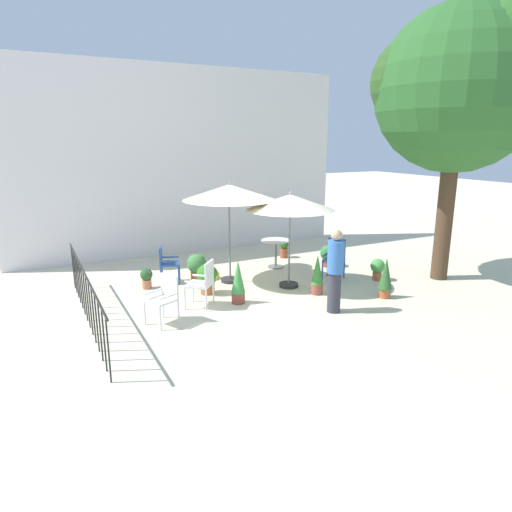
{
  "coord_description": "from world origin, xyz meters",
  "views": [
    {
      "loc": [
        -4.2,
        -8.31,
        3.3
      ],
      "look_at": [
        0.0,
        -0.08,
        0.91
      ],
      "focal_mm": 31.67,
      "sensor_mm": 36.0,
      "label": 1
    }
  ],
  "objects": [
    {
      "name": "standing_person",
      "position": [
        0.97,
        -1.55,
        0.85
      ],
      "size": [
        0.44,
        0.44,
        1.65
      ],
      "color": "#33333D",
      "rests_on": "ground"
    },
    {
      "name": "potted_plant_3",
      "position": [
        2.25,
        2.56,
        0.28
      ],
      "size": [
        0.26,
        0.26,
        0.52
      ],
      "color": "#994C2D",
      "rests_on": "ground"
    },
    {
      "name": "potted_plant_6",
      "position": [
        -0.5,
        -0.25,
        0.47
      ],
      "size": [
        0.29,
        0.29,
        0.92
      ],
      "color": "#974939",
      "rests_on": "ground"
    },
    {
      "name": "potted_plant_5",
      "position": [
        3.16,
        -0.34,
        0.31
      ],
      "size": [
        0.34,
        0.34,
        0.53
      ],
      "color": "#A05934",
      "rests_on": "ground"
    },
    {
      "name": "potted_plant_2",
      "position": [
        -1.97,
        1.56,
        0.27
      ],
      "size": [
        0.28,
        0.28,
        0.47
      ],
      "color": "#BE6E47",
      "rests_on": "ground"
    },
    {
      "name": "patio_umbrella_0",
      "position": [
        -0.06,
        1.17,
        2.11
      ],
      "size": [
        2.14,
        2.14,
        2.37
      ],
      "color": "#2D2D2D",
      "rests_on": "ground"
    },
    {
      "name": "patio_chair_0",
      "position": [
        2.33,
        0.26,
        0.56
      ],
      "size": [
        0.64,
        0.64,
        0.98
      ],
      "color": "#304F9E",
      "rests_on": "ground"
    },
    {
      "name": "patio_chair_3",
      "position": [
        -2.14,
        -0.57,
        0.53
      ],
      "size": [
        0.62,
        0.62,
        0.89
      ],
      "color": "white",
      "rests_on": "ground"
    },
    {
      "name": "potted_plant_4",
      "position": [
        2.83,
        1.22,
        0.31
      ],
      "size": [
        0.44,
        0.44,
        0.58
      ],
      "color": "brown",
      "rests_on": "ground"
    },
    {
      "name": "shade_tree",
      "position": [
        4.68,
        -0.86,
        4.39
      ],
      "size": [
        3.84,
        3.66,
        6.2
      ],
      "color": "#4E3623",
      "rests_on": "ground"
    },
    {
      "name": "terrace_railing",
      "position": [
        -3.43,
        0.0,
        0.68
      ],
      "size": [
        0.03,
        5.03,
        1.01
      ],
      "color": "black",
      "rests_on": "ground"
    },
    {
      "name": "potted_plant_1",
      "position": [
        -0.85,
        0.59,
        0.38
      ],
      "size": [
        0.49,
        0.47,
        0.67
      ],
      "color": "#A75B2E",
      "rests_on": "ground"
    },
    {
      "name": "patio_chair_1",
      "position": [
        -1.22,
        -0.13,
        0.55
      ],
      "size": [
        0.69,
        0.69,
        0.96
      ],
      "color": "white",
      "rests_on": "ground"
    },
    {
      "name": "ground_plane",
      "position": [
        0.0,
        0.0,
        0.0
      ],
      "size": [
        60.0,
        60.0,
        0.0
      ],
      "primitive_type": "plane",
      "color": "beige"
    },
    {
      "name": "patio_umbrella_1",
      "position": [
        0.99,
        0.2,
        1.94
      ],
      "size": [
        1.98,
        1.98,
        2.19
      ],
      "color": "#2D2D2D",
      "rests_on": "ground"
    },
    {
      "name": "patio_chair_2",
      "position": [
        -1.42,
        1.77,
        0.52
      ],
      "size": [
        0.56,
        0.55,
        0.88
      ],
      "color": "#284F99",
      "rests_on": "ground"
    },
    {
      "name": "potted_plant_7",
      "position": [
        1.28,
        -0.52,
        0.44
      ],
      "size": [
        0.26,
        0.26,
        0.89
      ],
      "color": "#9A4C3C",
      "rests_on": "ground"
    },
    {
      "name": "potted_plant_8",
      "position": [
        -0.69,
        1.76,
        0.34
      ],
      "size": [
        0.48,
        0.48,
        0.62
      ],
      "color": "#AC5938",
      "rests_on": "ground"
    },
    {
      "name": "villa_facade",
      "position": [
        0.0,
        4.61,
        2.67
      ],
      "size": [
        9.99,
        0.3,
        5.34
      ],
      "primitive_type": "cube",
      "color": "white",
      "rests_on": "ground"
    },
    {
      "name": "potted_plant_0",
      "position": [
        2.45,
        -1.37,
        0.46
      ],
      "size": [
        0.3,
        0.3,
        0.88
      ],
      "color": "#A9582F",
      "rests_on": "ground"
    },
    {
      "name": "cafe_table_0",
      "position": [
        1.53,
        1.76,
        0.52
      ],
      "size": [
        0.77,
        0.77,
        0.75
      ],
      "color": "silver",
      "rests_on": "ground"
    }
  ]
}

